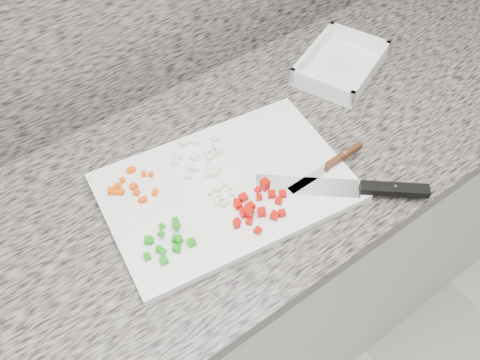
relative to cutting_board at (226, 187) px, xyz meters
The scene contains 11 objects.
cabinet 0.49m from the cutting_board, 147.48° to the left, with size 3.92×0.62×0.86m, color silver.
countertop 0.09m from the cutting_board, 147.48° to the left, with size 3.96×0.64×0.04m, color #66615A.
cutting_board is the anchor object (origin of this frame).
carrot_pile 0.19m from the cutting_board, 145.77° to the left, with size 0.10×0.10×0.01m.
onion_pile 0.09m from the cutting_board, 90.96° to the left, with size 0.12×0.13×0.01m.
green_pepper_pile 0.18m from the cutting_board, 162.16° to the right, with size 0.10×0.08×0.02m.
red_pepper_pile 0.09m from the cutting_board, 82.69° to the right, with size 0.13×0.10×0.02m.
garlic_pile 0.03m from the cutting_board, 150.10° to the right, with size 0.05×0.06×0.01m.
chef_knife 0.28m from the cutting_board, 39.42° to the right, with size 0.29×0.26×0.02m.
paring_knife 0.24m from the cutting_board, 22.46° to the right, with size 0.20×0.02×0.02m.
tray 0.47m from the cutting_board, 17.37° to the left, with size 0.28×0.24×0.05m.
Camera 1 is at (-0.31, 0.82, 1.77)m, focal length 40.00 mm.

